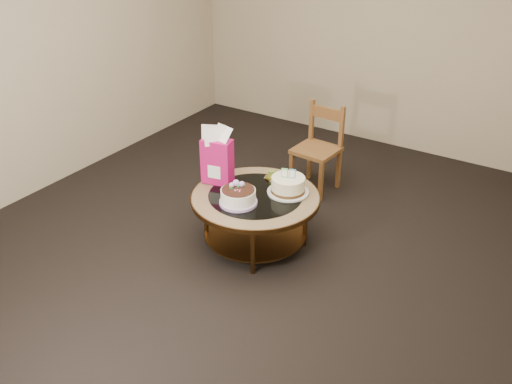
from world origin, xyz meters
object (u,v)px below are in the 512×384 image
Objects in this scene: cream_cake at (288,185)px; gift_bag at (217,155)px; dining_chair at (318,148)px; decorated_cake at (238,197)px; coffee_table at (255,204)px.

cream_cake is 0.61m from gift_bag.
gift_bag is at bearing -102.76° from dining_chair.
decorated_cake is 0.60× the size of gift_bag.
decorated_cake is 0.43m from gift_bag.
coffee_table is at bearing 78.78° from decorated_cake.
gift_bag reaches higher than cream_cake.
decorated_cake is 0.42m from cream_cake.
decorated_cake is 0.88× the size of cream_cake.
cream_cake is at bearing -72.56° from dining_chair.
coffee_table is 1.14m from dining_chair.
cream_cake reaches higher than coffee_table.
coffee_table is 3.51× the size of decorated_cake.
dining_chair is (0.34, 1.12, -0.28)m from gift_bag.
decorated_cake is at bearing -143.58° from cream_cake.
dining_chair reaches higher than decorated_cake.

